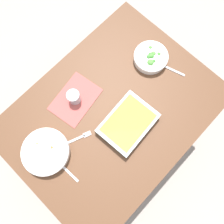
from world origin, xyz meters
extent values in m
plane|color=#9E9389|center=(0.00, 0.00, 0.00)|extent=(6.00, 6.00, 0.00)
cube|color=brown|center=(0.00, 0.00, 0.72)|extent=(1.20, 0.90, 0.04)
cylinder|color=brown|center=(-0.54, -0.39, 0.35)|extent=(0.06, 0.06, 0.70)
cylinder|color=brown|center=(0.54, -0.39, 0.35)|extent=(0.06, 0.06, 0.70)
cylinder|color=brown|center=(-0.54, 0.39, 0.35)|extent=(0.06, 0.06, 0.70)
cylinder|color=brown|center=(0.54, 0.39, 0.35)|extent=(0.06, 0.06, 0.70)
cube|color=#B24C47|center=(0.09, -0.21, 0.74)|extent=(0.31, 0.24, 0.00)
cylinder|color=white|center=(0.41, -0.10, 0.77)|extent=(0.25, 0.25, 0.05)
torus|color=white|center=(0.41, -0.10, 0.79)|extent=(0.25, 0.25, 0.01)
cylinder|color=olive|center=(0.41, -0.10, 0.77)|extent=(0.20, 0.20, 0.03)
sphere|color=#C66633|center=(0.38, -0.12, 0.79)|extent=(0.02, 0.02, 0.02)
sphere|color=#C66633|center=(0.37, -0.09, 0.79)|extent=(0.02, 0.02, 0.02)
sphere|color=#C66633|center=(0.41, -0.16, 0.79)|extent=(0.02, 0.02, 0.02)
sphere|color=silver|center=(0.41, -0.09, 0.79)|extent=(0.01, 0.01, 0.01)
cylinder|color=white|center=(-0.39, -0.06, 0.77)|extent=(0.20, 0.20, 0.05)
torus|color=white|center=(-0.39, -0.06, 0.79)|extent=(0.21, 0.21, 0.01)
cylinder|color=#8CB272|center=(-0.39, -0.06, 0.77)|extent=(0.16, 0.16, 0.02)
sphere|color=#569E42|center=(-0.39, -0.06, 0.79)|extent=(0.03, 0.03, 0.03)
sphere|color=#3D7A33|center=(-0.38, -0.07, 0.79)|extent=(0.03, 0.03, 0.03)
sphere|color=#3D7A33|center=(-0.40, -0.07, 0.79)|extent=(0.03, 0.03, 0.03)
sphere|color=#569E42|center=(-0.36, -0.04, 0.79)|extent=(0.04, 0.04, 0.04)
sphere|color=#3D7A33|center=(-0.40, -0.06, 0.79)|extent=(0.03, 0.03, 0.03)
sphere|color=#3D7A33|center=(-0.38, -0.03, 0.78)|extent=(0.02, 0.02, 0.02)
sphere|color=#478C38|center=(-0.44, -0.04, 0.78)|extent=(0.02, 0.02, 0.02)
sphere|color=#478C38|center=(-0.39, -0.06, 0.79)|extent=(0.03, 0.03, 0.03)
sphere|color=#569E42|center=(-0.42, -0.06, 0.79)|extent=(0.03, 0.03, 0.03)
sphere|color=#569E42|center=(-0.43, -0.10, 0.78)|extent=(0.02, 0.02, 0.02)
cube|color=silver|center=(-0.01, 0.11, 0.77)|extent=(0.31, 0.24, 0.06)
cube|color=gold|center=(-0.01, 0.11, 0.78)|extent=(0.28, 0.21, 0.04)
cylinder|color=#B2BCC6|center=(0.09, -0.21, 0.78)|extent=(0.07, 0.07, 0.08)
cylinder|color=black|center=(0.09, -0.21, 0.77)|extent=(0.06, 0.06, 0.05)
cube|color=silver|center=(0.40, 0.06, 0.74)|extent=(0.02, 0.14, 0.01)
ellipsoid|color=silver|center=(0.40, -0.02, 0.75)|extent=(0.03, 0.04, 0.01)
cube|color=silver|center=(-0.44, 0.09, 0.74)|extent=(0.05, 0.14, 0.01)
ellipsoid|color=silver|center=(-0.42, 0.01, 0.75)|extent=(0.04, 0.05, 0.01)
cube|color=silver|center=(0.27, -0.04, 0.74)|extent=(0.13, 0.06, 0.01)
cube|color=silver|center=(0.19, -0.01, 0.74)|extent=(0.05, 0.04, 0.01)
camera|label=1|loc=(0.19, 0.19, 1.90)|focal=33.34mm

